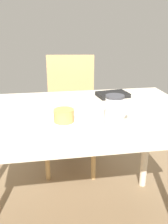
# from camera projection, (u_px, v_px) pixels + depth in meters

# --- Properties ---
(dining_table) EXTENTS (1.27, 0.78, 0.74)m
(dining_table) POSITION_uv_depth(u_px,v_px,m) (70.00, 126.00, 1.27)
(dining_table) COLOR beige
(dining_table) RESTS_ON ground_plane
(wooden_chair) EXTENTS (0.48, 0.48, 0.91)m
(wooden_chair) POSITION_uv_depth(u_px,v_px,m) (71.00, 109.00, 2.04)
(wooden_chair) COLOR tan
(wooden_chair) RESTS_ON ground_plane
(placemat) EXTENTS (0.38, 0.33, 0.00)m
(placemat) POSITION_uv_depth(u_px,v_px,m) (86.00, 126.00, 1.07)
(placemat) COLOR silver
(placemat) RESTS_ON dining_table
(pastry_plate) EXTENTS (0.16, 0.16, 0.01)m
(pastry_plate) POSITION_uv_depth(u_px,v_px,m) (64.00, 123.00, 1.08)
(pastry_plate) COLOR white
(pastry_plate) RESTS_ON placemat
(pastry) EXTENTS (0.09, 0.09, 0.05)m
(pastry) POSITION_uv_depth(u_px,v_px,m) (64.00, 116.00, 1.07)
(pastry) COLOR tan
(pastry) RESTS_ON pastry_plate
(coffee_coaster) EXTENTS (0.09, 0.09, 0.00)m
(coffee_coaster) POSITION_uv_depth(u_px,v_px,m) (114.00, 122.00, 1.10)
(coffee_coaster) COLOR #99999E
(coffee_coaster) RESTS_ON placemat
(coffee_mug) EXTENTS (0.11, 0.08, 0.12)m
(coffee_mug) POSITION_uv_depth(u_px,v_px,m) (115.00, 109.00, 1.08)
(coffee_mug) COLOR white
(coffee_mug) RESTS_ON coffee_coaster
(paper_napkin) EXTENTS (0.16, 0.16, 0.00)m
(paper_napkin) POSITION_uv_depth(u_px,v_px,m) (3.00, 123.00, 1.10)
(paper_napkin) COLOR white
(paper_napkin) RESTS_ON dining_table
(small_book) EXTENTS (0.20, 0.15, 0.02)m
(small_book) POSITION_uv_depth(u_px,v_px,m) (113.00, 95.00, 1.49)
(small_book) COLOR black
(small_book) RESTS_ON dining_table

